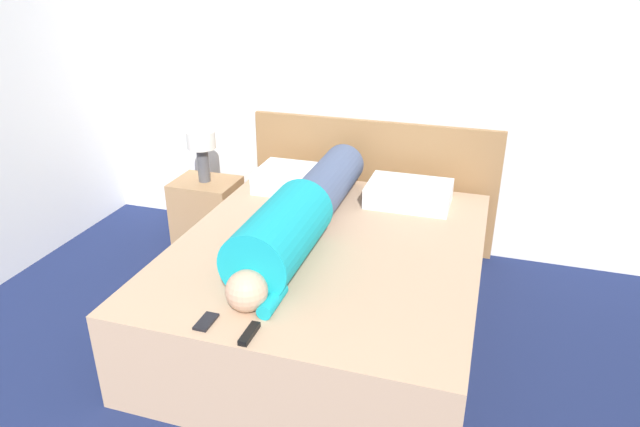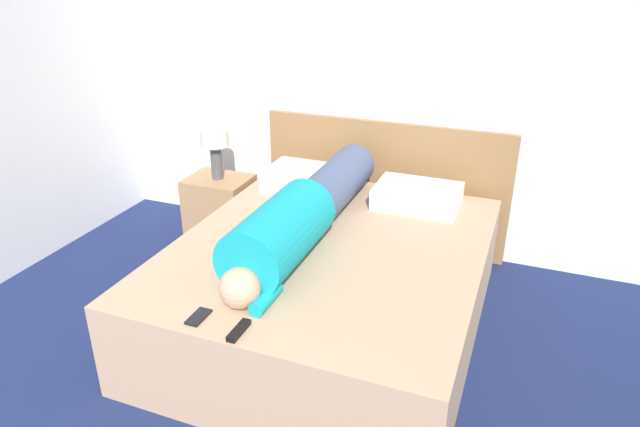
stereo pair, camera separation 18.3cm
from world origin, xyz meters
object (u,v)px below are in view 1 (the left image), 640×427
(nightstand, at_px, (208,211))
(table_lamp, at_px, (202,146))
(bed, at_px, (328,284))
(pillow_near_headboard, at_px, (299,180))
(cell_phone, at_px, (206,322))
(person_lying, at_px, (301,214))
(pillow_second, at_px, (409,193))
(tv_remote, at_px, (249,334))

(nightstand, relative_size, table_lamp, 1.28)
(bed, relative_size, pillow_near_headboard, 3.56)
(nightstand, relative_size, cell_phone, 3.67)
(pillow_near_headboard, bearing_deg, cell_phone, -85.39)
(nightstand, relative_size, person_lying, 0.27)
(bed, bearing_deg, pillow_second, 65.03)
(bed, relative_size, cell_phone, 15.08)
(bed, bearing_deg, tv_remote, -94.84)
(bed, xyz_separation_m, pillow_near_headboard, (-0.42, 0.70, 0.33))
(nightstand, relative_size, tv_remote, 3.18)
(pillow_second, xyz_separation_m, tv_remote, (-0.40, -1.59, -0.05))
(pillow_second, bearing_deg, table_lamp, 178.14)
(pillow_second, bearing_deg, person_lying, -125.57)
(table_lamp, xyz_separation_m, cell_phone, (0.87, -1.61, -0.21))
(table_lamp, xyz_separation_m, tv_remote, (1.08, -1.64, -0.21))
(pillow_near_headboard, bearing_deg, bed, -59.21)
(bed, distance_m, pillow_near_headboard, 0.88)
(table_lamp, height_order, tv_remote, table_lamp)
(bed, bearing_deg, cell_phone, -108.77)
(person_lying, bearing_deg, bed, -6.03)
(person_lying, bearing_deg, cell_phone, -98.40)
(tv_remote, bearing_deg, nightstand, 123.39)
(person_lying, height_order, pillow_near_headboard, person_lying)
(bed, xyz_separation_m, table_lamp, (-1.16, 0.75, 0.48))
(tv_remote, bearing_deg, person_lying, 95.51)
(pillow_second, height_order, cell_phone, pillow_second)
(pillow_near_headboard, bearing_deg, tv_remote, -77.85)
(tv_remote, bearing_deg, table_lamp, 123.39)
(tv_remote, xyz_separation_m, cell_phone, (-0.22, 0.03, -0.01))
(nightstand, bearing_deg, pillow_near_headboard, -3.74)
(person_lying, distance_m, pillow_near_headboard, 0.74)
(pillow_second, bearing_deg, bed, -114.97)
(cell_phone, bearing_deg, nightstand, 118.22)
(table_lamp, distance_m, person_lying, 1.24)
(nightstand, bearing_deg, table_lamp, 0.00)
(pillow_near_headboard, relative_size, cell_phone, 4.23)
(person_lying, height_order, pillow_second, person_lying)
(person_lying, distance_m, tv_remote, 0.92)
(person_lying, bearing_deg, tv_remote, -84.49)
(nightstand, distance_m, pillow_second, 1.53)
(bed, bearing_deg, table_lamp, 147.03)
(table_lamp, bearing_deg, tv_remote, -56.61)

